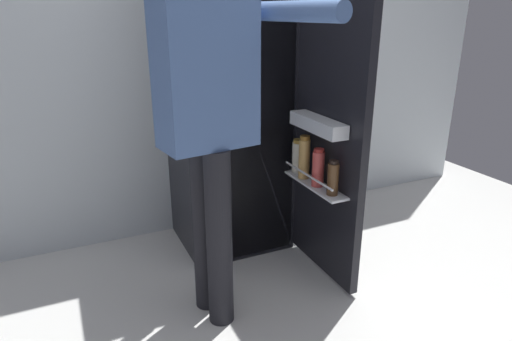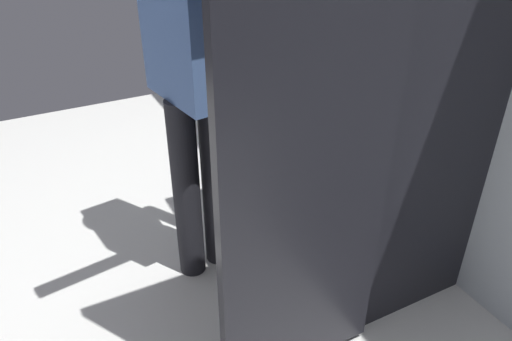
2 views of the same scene
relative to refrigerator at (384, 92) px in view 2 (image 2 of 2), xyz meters
name	(u,v)px [view 2 (image 2 of 2)]	position (x,y,z in m)	size (l,w,h in m)	color
ground_plane	(267,300)	(-0.03, -0.49, -0.90)	(5.12, 5.12, 0.00)	silver
refrigerator	(384,92)	(0.00, 0.00, 0.00)	(0.68, 1.17, 1.80)	black
person	(193,53)	(-0.37, -0.63, 0.14)	(0.61, 0.68, 1.73)	black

